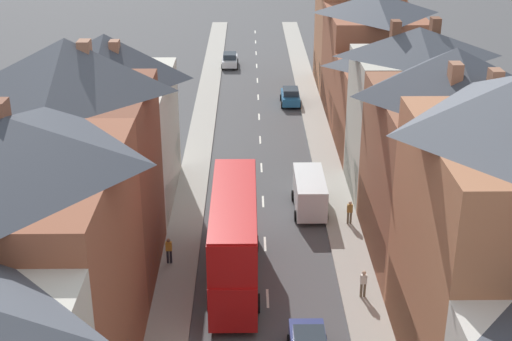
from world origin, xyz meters
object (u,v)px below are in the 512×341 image
object	(u,v)px
double_decker_bus_lead	(234,237)
pedestrian_mid_right	(169,249)
car_near_blue	(290,96)
pedestrian_mid_left	(363,282)
car_near_silver	(230,60)
delivery_van	(310,192)
pedestrian_far_left	(350,211)

from	to	relation	value
double_decker_bus_lead	pedestrian_mid_right	bearing A→B (deg)	155.38
car_near_blue	pedestrian_mid_right	distance (m)	31.30
car_near_blue	pedestrian_mid_left	distance (m)	33.77
double_decker_bus_lead	pedestrian_mid_left	size ratio (longest dim) A/B	6.71
double_decker_bus_lead	car_near_blue	bearing A→B (deg)	81.23
car_near_silver	delivery_van	xyz separation A→B (m)	(6.20, -37.00, 0.52)
car_near_silver	pedestrian_mid_left	world-z (taller)	pedestrian_mid_left
delivery_van	pedestrian_mid_right	world-z (taller)	delivery_van
pedestrian_far_left	car_near_blue	bearing A→B (deg)	95.46
car_near_blue	pedestrian_mid_left	bearing A→B (deg)	-86.56
double_decker_bus_lead	car_near_blue	world-z (taller)	double_decker_bus_lead
double_decker_bus_lead	pedestrian_mid_right	xyz separation A→B (m)	(-3.84, 1.76, -1.78)
car_near_blue	car_near_silver	distance (m)	15.38
pedestrian_mid_right	pedestrian_far_left	distance (m)	12.16
car_near_silver	pedestrian_mid_left	distance (m)	48.49
pedestrian_mid_right	pedestrian_far_left	bearing A→B (deg)	23.28
car_near_blue	pedestrian_far_left	distance (m)	25.36
pedestrian_far_left	delivery_van	bearing A→B (deg)	136.16
pedestrian_mid_left	pedestrian_far_left	size ratio (longest dim) A/B	1.00
pedestrian_mid_right	pedestrian_far_left	xyz separation A→B (m)	(11.17, 4.80, 0.00)
pedestrian_mid_left	delivery_van	bearing A→B (deg)	100.65
double_decker_bus_lead	delivery_van	xyz separation A→B (m)	(4.91, 8.88, -1.48)
pedestrian_far_left	double_decker_bus_lead	bearing A→B (deg)	-138.12
delivery_van	pedestrian_mid_left	bearing A→B (deg)	-79.35
pedestrian_far_left	pedestrian_mid_right	bearing A→B (deg)	-156.72
car_near_silver	delivery_van	size ratio (longest dim) A/B	0.78
delivery_van	pedestrian_mid_left	xyz separation A→B (m)	(2.03, -10.78, -0.30)
car_near_blue	pedestrian_mid_left	xyz separation A→B (m)	(2.03, -33.71, 0.20)
pedestrian_mid_left	pedestrian_far_left	xyz separation A→B (m)	(0.39, 8.46, 0.00)
pedestrian_mid_left	car_near_blue	bearing A→B (deg)	93.44
double_decker_bus_lead	pedestrian_mid_right	world-z (taller)	double_decker_bus_lead
pedestrian_mid_right	car_near_blue	bearing A→B (deg)	73.76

